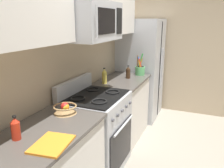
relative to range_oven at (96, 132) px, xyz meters
name	(u,v)px	position (x,y,z in m)	size (l,w,h in m)	color
wall_back	(66,61)	(0.00, 0.38, 0.83)	(8.00, 0.10, 2.60)	tan
range_oven	(96,132)	(0.00, 0.00, 0.00)	(0.76, 0.67, 1.09)	#B2B5BA
counter_right	(122,108)	(0.88, 0.00, -0.02)	(0.98, 0.62, 0.91)	silver
refrigerator	(141,69)	(1.81, -0.02, 0.41)	(0.83, 0.73, 1.78)	#B2B5BA
wall_right	(184,45)	(2.32, -0.69, 0.83)	(0.10, 8.00, 2.60)	tan
microwave	(92,21)	(0.00, 0.03, 1.27)	(0.77, 0.44, 0.40)	#B2B5BA
upper_cabinets_left	(13,0)	(-0.92, 0.16, 1.41)	(1.04, 0.34, 0.65)	silver
upper_cabinets_right	(113,10)	(0.89, 0.16, 1.41)	(0.97, 0.34, 0.65)	silver
utensil_crock	(140,70)	(1.26, -0.16, 0.52)	(0.15, 0.15, 0.34)	#59AD66
fruit_basket	(65,109)	(-0.54, 0.05, 0.48)	(0.22, 0.22, 0.10)	#9E7A4C
cutting_board	(52,144)	(-1.06, -0.19, 0.44)	(0.30, 0.23, 0.02)	orange
bottle_oil	(104,76)	(0.57, 0.15, 0.54)	(0.07, 0.07, 0.22)	gold
bottle_hot_sauce	(16,129)	(-1.09, 0.10, 0.52)	(0.07, 0.07, 0.19)	red
bottle_soy	(128,73)	(0.97, -0.06, 0.53)	(0.07, 0.07, 0.19)	#382314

